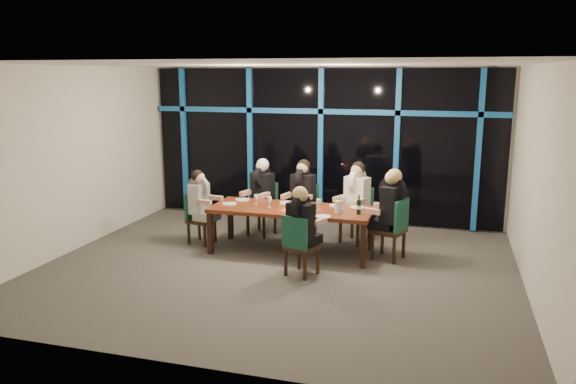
{
  "coord_description": "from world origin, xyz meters",
  "views": [
    {
      "loc": [
        2.39,
        -7.67,
        2.88
      ],
      "look_at": [
        0.0,
        0.6,
        1.05
      ],
      "focal_mm": 35.0,
      "sensor_mm": 36.0,
      "label": 1
    }
  ],
  "objects_px": {
    "diner_far_mid": "(302,188)",
    "water_pitcher": "(338,207)",
    "dining_table": "(291,212)",
    "wine_bottle": "(359,207)",
    "chair_far_left": "(264,205)",
    "chair_end_left": "(198,215)",
    "diner_end_left": "(201,196)",
    "chair_near_mid": "(299,243)",
    "diner_end_right": "(390,201)",
    "chair_end_right": "(394,226)",
    "diner_far_left": "(261,186)",
    "diner_near_mid": "(302,217)",
    "chair_far_mid": "(304,208)",
    "diner_far_right": "(356,191)",
    "chair_far_right": "(358,211)"
  },
  "relations": [
    {
      "from": "chair_far_mid",
      "to": "diner_far_left",
      "type": "height_order",
      "value": "diner_far_left"
    },
    {
      "from": "diner_end_left",
      "to": "diner_end_right",
      "type": "distance_m",
      "value": 3.18
    },
    {
      "from": "chair_near_mid",
      "to": "water_pitcher",
      "type": "xyz_separation_m",
      "value": [
        0.39,
        0.88,
        0.35
      ]
    },
    {
      "from": "water_pitcher",
      "to": "chair_near_mid",
      "type": "bearing_deg",
      "value": -120.38
    },
    {
      "from": "chair_far_left",
      "to": "diner_far_right",
      "type": "height_order",
      "value": "diner_far_right"
    },
    {
      "from": "chair_far_left",
      "to": "chair_end_right",
      "type": "bearing_deg",
      "value": -3.22
    },
    {
      "from": "diner_far_left",
      "to": "chair_end_left",
      "type": "bearing_deg",
      "value": -122.8
    },
    {
      "from": "dining_table",
      "to": "diner_near_mid",
      "type": "relative_size",
      "value": 2.96
    },
    {
      "from": "chair_near_mid",
      "to": "diner_far_right",
      "type": "bearing_deg",
      "value": -85.3
    },
    {
      "from": "wine_bottle",
      "to": "diner_end_left",
      "type": "bearing_deg",
      "value": 176.6
    },
    {
      "from": "diner_end_left",
      "to": "water_pitcher",
      "type": "distance_m",
      "value": 2.42
    },
    {
      "from": "chair_near_mid",
      "to": "diner_far_right",
      "type": "height_order",
      "value": "diner_far_right"
    },
    {
      "from": "diner_far_left",
      "to": "diner_far_mid",
      "type": "xyz_separation_m",
      "value": [
        0.76,
        -0.01,
        0.01
      ]
    },
    {
      "from": "chair_near_mid",
      "to": "diner_near_mid",
      "type": "height_order",
      "value": "diner_near_mid"
    },
    {
      "from": "diner_near_mid",
      "to": "chair_end_right",
      "type": "bearing_deg",
      "value": -119.44
    },
    {
      "from": "chair_far_left",
      "to": "diner_end_left",
      "type": "bearing_deg",
      "value": -118.04
    },
    {
      "from": "chair_far_left",
      "to": "chair_end_left",
      "type": "xyz_separation_m",
      "value": [
        -0.91,
        -0.86,
        -0.04
      ]
    },
    {
      "from": "chair_near_mid",
      "to": "chair_far_right",
      "type": "bearing_deg",
      "value": -85.67
    },
    {
      "from": "chair_far_right",
      "to": "diner_far_right",
      "type": "xyz_separation_m",
      "value": [
        -0.03,
        -0.07,
        0.38
      ]
    },
    {
      "from": "diner_far_mid",
      "to": "water_pitcher",
      "type": "bearing_deg",
      "value": -36.91
    },
    {
      "from": "chair_near_mid",
      "to": "diner_far_left",
      "type": "height_order",
      "value": "diner_far_left"
    },
    {
      "from": "chair_far_mid",
      "to": "diner_end_left",
      "type": "distance_m",
      "value": 1.84
    },
    {
      "from": "diner_far_left",
      "to": "wine_bottle",
      "type": "xyz_separation_m",
      "value": [
        1.91,
        -0.95,
        -0.04
      ]
    },
    {
      "from": "dining_table",
      "to": "chair_end_right",
      "type": "relative_size",
      "value": 2.63
    },
    {
      "from": "chair_far_mid",
      "to": "diner_end_left",
      "type": "relative_size",
      "value": 1.13
    },
    {
      "from": "diner_far_right",
      "to": "diner_end_right",
      "type": "bearing_deg",
      "value": -23.96
    },
    {
      "from": "water_pitcher",
      "to": "diner_end_right",
      "type": "bearing_deg",
      "value": 12.8
    },
    {
      "from": "chair_end_right",
      "to": "diner_near_mid",
      "type": "xyz_separation_m",
      "value": [
        -1.21,
        -1.04,
        0.31
      ]
    },
    {
      "from": "diner_end_left",
      "to": "water_pitcher",
      "type": "relative_size",
      "value": 4.2
    },
    {
      "from": "chair_end_right",
      "to": "chair_far_left",
      "type": "bearing_deg",
      "value": -91.04
    },
    {
      "from": "diner_far_mid",
      "to": "diner_near_mid",
      "type": "height_order",
      "value": "diner_far_mid"
    },
    {
      "from": "chair_near_mid",
      "to": "diner_end_right",
      "type": "bearing_deg",
      "value": -115.57
    },
    {
      "from": "chair_near_mid",
      "to": "diner_end_left",
      "type": "distance_m",
      "value": 2.32
    },
    {
      "from": "diner_end_left",
      "to": "diner_end_right",
      "type": "bearing_deg",
      "value": -80.27
    },
    {
      "from": "chair_far_mid",
      "to": "diner_far_left",
      "type": "relative_size",
      "value": 1.04
    },
    {
      "from": "chair_end_left",
      "to": "diner_far_mid",
      "type": "distance_m",
      "value": 1.87
    },
    {
      "from": "diner_far_mid",
      "to": "chair_far_mid",
      "type": "bearing_deg",
      "value": 90.0
    },
    {
      "from": "dining_table",
      "to": "chair_near_mid",
      "type": "height_order",
      "value": "chair_near_mid"
    },
    {
      "from": "diner_far_right",
      "to": "diner_end_left",
      "type": "bearing_deg",
      "value": -138.32
    },
    {
      "from": "chair_far_right",
      "to": "water_pitcher",
      "type": "height_order",
      "value": "chair_far_right"
    },
    {
      "from": "diner_far_left",
      "to": "diner_far_right",
      "type": "xyz_separation_m",
      "value": [
        1.71,
        -0.01,
        0.01
      ]
    },
    {
      "from": "diner_near_mid",
      "to": "wine_bottle",
      "type": "relative_size",
      "value": 2.92
    },
    {
      "from": "dining_table",
      "to": "chair_far_left",
      "type": "bearing_deg",
      "value": 130.38
    },
    {
      "from": "chair_far_right",
      "to": "diner_far_mid",
      "type": "distance_m",
      "value": 1.06
    },
    {
      "from": "chair_end_right",
      "to": "dining_table",
      "type": "bearing_deg",
      "value": -69.42
    },
    {
      "from": "diner_end_left",
      "to": "diner_near_mid",
      "type": "relative_size",
      "value": 0.97
    },
    {
      "from": "dining_table",
      "to": "wine_bottle",
      "type": "bearing_deg",
      "value": -6.14
    },
    {
      "from": "diner_near_mid",
      "to": "diner_end_right",
      "type": "bearing_deg",
      "value": -116.79
    },
    {
      "from": "wine_bottle",
      "to": "diner_far_left",
      "type": "bearing_deg",
      "value": 153.44
    },
    {
      "from": "chair_near_mid",
      "to": "diner_end_left",
      "type": "relative_size",
      "value": 1.06
    }
  ]
}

